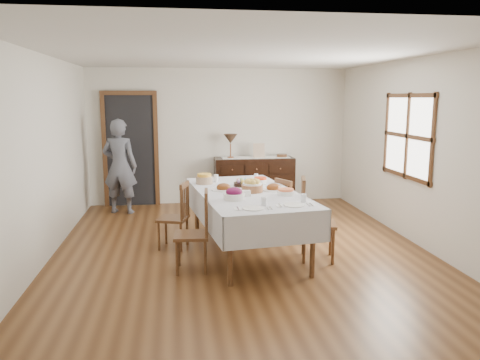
{
  "coord_description": "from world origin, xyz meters",
  "views": [
    {
      "loc": [
        -0.85,
        -6.07,
        2.05
      ],
      "look_at": [
        0.0,
        0.1,
        0.95
      ],
      "focal_mm": 35.0,
      "sensor_mm": 36.0,
      "label": 1
    }
  ],
  "objects": [
    {
      "name": "casserole_dish",
      "position": [
        0.52,
        -0.4,
        0.87
      ],
      "size": [
        0.22,
        0.22,
        0.08
      ],
      "color": "white",
      "rests_on": "dining_table"
    },
    {
      "name": "sideboard",
      "position": [
        0.64,
        2.72,
        0.46
      ],
      "size": [
        1.52,
        0.55,
        0.91
      ],
      "color": "black",
      "rests_on": "ground"
    },
    {
      "name": "ham_platter_a",
      "position": [
        -0.23,
        0.01,
        0.86
      ],
      "size": [
        0.33,
        0.33,
        0.11
      ],
      "color": "white",
      "rests_on": "dining_table"
    },
    {
      "name": "ground",
      "position": [
        0.0,
        0.0,
        0.0
      ],
      "size": [
        6.0,
        6.0,
        0.0
      ],
      "primitive_type": "plane",
      "color": "brown"
    },
    {
      "name": "ham_platter_b",
      "position": [
        0.42,
        -0.1,
        0.86
      ],
      "size": [
        0.3,
        0.3,
        0.11
      ],
      "color": "white",
      "rests_on": "dining_table"
    },
    {
      "name": "pineapple_bowl",
      "position": [
        -0.46,
        0.52,
        0.9
      ],
      "size": [
        0.24,
        0.24,
        0.15
      ],
      "color": "tan",
      "rests_on": "dining_table"
    },
    {
      "name": "chair_right_far",
      "position": [
        0.76,
        0.38,
        0.46
      ],
      "size": [
        0.5,
        0.5,
        0.9
      ],
      "rotation": [
        0.0,
        0.0,
        2.04
      ],
      "color": "#55341C",
      "rests_on": "ground"
    },
    {
      "name": "glass_far_a",
      "position": [
        -0.28,
        0.62,
        0.89
      ],
      "size": [
        0.07,
        0.07,
        0.11
      ],
      "color": "white",
      "rests_on": "dining_table"
    },
    {
      "name": "carrot_bowl",
      "position": [
        0.34,
        0.45,
        0.88
      ],
      "size": [
        0.2,
        0.2,
        0.09
      ],
      "color": "white",
      "rests_on": "dining_table"
    },
    {
      "name": "beet_bowl",
      "position": [
        -0.17,
        -0.58,
        0.9
      ],
      "size": [
        0.26,
        0.26,
        0.15
      ],
      "color": "white",
      "rests_on": "dining_table"
    },
    {
      "name": "runner",
      "position": [
        0.67,
        2.75,
        0.92
      ],
      "size": [
        1.3,
        0.35,
        0.01
      ],
      "color": "white",
      "rests_on": "sideboard"
    },
    {
      "name": "dining_table",
      "position": [
        0.06,
        -0.13,
        0.74
      ],
      "size": [
        1.54,
        2.57,
        0.84
      ],
      "rotation": [
        0.0,
        0.0,
        0.13
      ],
      "color": "silver",
      "rests_on": "ground"
    },
    {
      "name": "room_shell",
      "position": [
        -0.15,
        0.42,
        1.64
      ],
      "size": [
        5.02,
        6.02,
        2.65
      ],
      "color": "silver",
      "rests_on": "ground"
    },
    {
      "name": "butter_dish",
      "position": [
        -0.01,
        -0.41,
        0.87
      ],
      "size": [
        0.15,
        0.11,
        0.07
      ],
      "color": "white",
      "rests_on": "dining_table"
    },
    {
      "name": "egg_basket",
      "position": [
        0.07,
        0.27,
        0.87
      ],
      "size": [
        0.26,
        0.26,
        0.1
      ],
      "color": "black",
      "rests_on": "dining_table"
    },
    {
      "name": "chair_left_far",
      "position": [
        -0.87,
        0.21,
        0.47
      ],
      "size": [
        0.48,
        0.48,
        0.92
      ],
      "rotation": [
        0.0,
        0.0,
        -1.87
      ],
      "color": "#55341C",
      "rests_on": "ground"
    },
    {
      "name": "glass_far_b",
      "position": [
        0.33,
        0.72,
        0.88
      ],
      "size": [
        0.06,
        0.06,
        0.09
      ],
      "color": "white",
      "rests_on": "dining_table"
    },
    {
      "name": "chair_right_near",
      "position": [
        0.87,
        -0.5,
        0.53
      ],
      "size": [
        0.53,
        0.53,
        1.05
      ],
      "rotation": [
        0.0,
        0.0,
        1.33
      ],
      "color": "#55341C",
      "rests_on": "ground"
    },
    {
      "name": "bread_basket",
      "position": [
        0.12,
        -0.16,
        0.91
      ],
      "size": [
        0.28,
        0.28,
        0.17
      ],
      "color": "brown",
      "rests_on": "dining_table"
    },
    {
      "name": "setting_left",
      "position": [
        0.03,
        -1.04,
        0.86
      ],
      "size": [
        0.44,
        0.31,
        0.1
      ],
      "color": "white",
      "rests_on": "dining_table"
    },
    {
      "name": "table_lamp",
      "position": [
        0.18,
        2.71,
        1.27
      ],
      "size": [
        0.26,
        0.26,
        0.46
      ],
      "color": "brown",
      "rests_on": "sideboard"
    },
    {
      "name": "picture_frame",
      "position": [
        0.72,
        2.67,
        1.05
      ],
      "size": [
        0.22,
        0.08,
        0.28
      ],
      "color": "tan",
      "rests_on": "sideboard"
    },
    {
      "name": "deco_bowl",
      "position": [
        1.18,
        2.72,
        0.94
      ],
      "size": [
        0.2,
        0.2,
        0.06
      ],
      "color": "#55341C",
      "rests_on": "sideboard"
    },
    {
      "name": "person",
      "position": [
        -1.85,
        2.35,
        0.9
      ],
      "size": [
        0.63,
        0.49,
        1.8
      ],
      "primitive_type": "imported",
      "rotation": [
        0.0,
        0.0,
        2.89
      ],
      "color": "#565863",
      "rests_on": "ground"
    },
    {
      "name": "chair_left_near",
      "position": [
        -0.64,
        -0.69,
        0.49
      ],
      "size": [
        0.43,
        0.43,
        0.97
      ],
      "rotation": [
        0.0,
        0.0,
        -1.64
      ],
      "color": "#55341C",
      "rests_on": "ground"
    },
    {
      "name": "setting_right",
      "position": [
        0.52,
        -0.94,
        0.86
      ],
      "size": [
        0.44,
        0.31,
        0.1
      ],
      "color": "white",
      "rests_on": "dining_table"
    }
  ]
}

